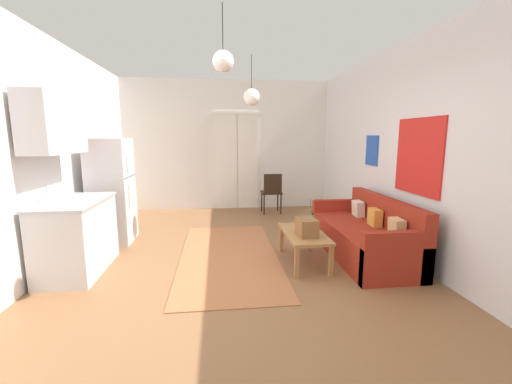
{
  "coord_description": "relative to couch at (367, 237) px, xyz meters",
  "views": [
    {
      "loc": [
        -0.22,
        -3.62,
        1.63
      ],
      "look_at": [
        0.34,
        1.21,
        0.81
      ],
      "focal_mm": 22.95,
      "sensor_mm": 36.0,
      "label": 1
    }
  ],
  "objects": [
    {
      "name": "ground_plane",
      "position": [
        -1.79,
        -0.51,
        -0.32
      ],
      "size": [
        5.14,
        8.21,
        0.1
      ],
      "primitive_type": "cube",
      "color": "#8E603D"
    },
    {
      "name": "kitchen_counter",
      "position": [
        -3.76,
        -0.09,
        0.53
      ],
      "size": [
        0.63,
        1.16,
        2.11
      ],
      "color": "silver",
      "rests_on": "ground_plane"
    },
    {
      "name": "coffee_table",
      "position": [
        -0.92,
        -0.15,
        0.08
      ],
      "size": [
        0.49,
        0.99,
        0.41
      ],
      "color": "#A87542",
      "rests_on": "ground_plane"
    },
    {
      "name": "handbag",
      "position": [
        -0.93,
        -0.29,
        0.25
      ],
      "size": [
        0.23,
        0.32,
        0.33
      ],
      "color": "brown",
      "rests_on": "coffee_table"
    },
    {
      "name": "accent_chair",
      "position": [
        -0.89,
        2.64,
        0.22
      ],
      "size": [
        0.43,
        0.41,
        0.87
      ],
      "rotation": [
        0.0,
        0.0,
        3.16
      ],
      "color": "black",
      "rests_on": "ground_plane"
    },
    {
      "name": "refrigerator",
      "position": [
        -3.65,
        1.07,
        0.53
      ],
      "size": [
        0.59,
        0.66,
        1.61
      ],
      "color": "white",
      "rests_on": "ground_plane"
    },
    {
      "name": "wall_back",
      "position": [
        -1.79,
        3.35,
        1.15
      ],
      "size": [
        4.74,
        0.13,
        2.87
      ],
      "color": "white",
      "rests_on": "ground_plane"
    },
    {
      "name": "pendant_lamp_far",
      "position": [
        -1.47,
        1.11,
        1.96
      ],
      "size": [
        0.26,
        0.26,
        0.76
      ],
      "color": "black"
    },
    {
      "name": "wall_right",
      "position": [
        0.52,
        -0.5,
        1.16
      ],
      "size": [
        0.12,
        7.81,
        2.87
      ],
      "color": "silver",
      "rests_on": "ground_plane"
    },
    {
      "name": "pendant_lamp_near",
      "position": [
        -1.94,
        -0.81,
        2.07
      ],
      "size": [
        0.2,
        0.2,
        0.63
      ],
      "color": "black"
    },
    {
      "name": "couch",
      "position": [
        0.0,
        0.0,
        0.0
      ],
      "size": [
        0.82,
        1.94,
        0.81
      ],
      "color": "maroon",
      "rests_on": "ground_plane"
    },
    {
      "name": "bamboo_vase",
      "position": [
        -0.82,
        -0.05,
        0.24
      ],
      "size": [
        0.11,
        0.11,
        0.41
      ],
      "color": "#47704C",
      "rests_on": "coffee_table"
    },
    {
      "name": "wall_left",
      "position": [
        -4.11,
        -0.5,
        1.16
      ],
      "size": [
        0.12,
        7.81,
        2.87
      ],
      "color": "white",
      "rests_on": "ground_plane"
    },
    {
      "name": "area_rug",
      "position": [
        -1.89,
        0.21,
        -0.27
      ],
      "size": [
        1.31,
        2.88,
        0.01
      ],
      "primitive_type": "cube",
      "color": "#B26B42",
      "rests_on": "ground_plane"
    }
  ]
}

